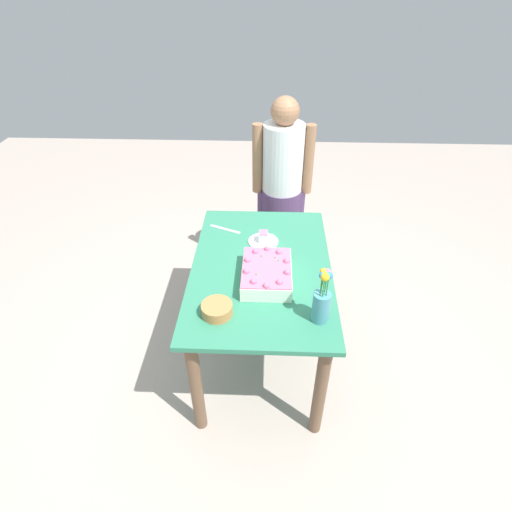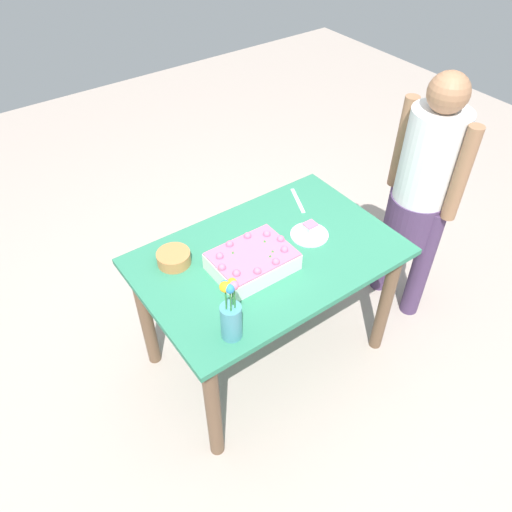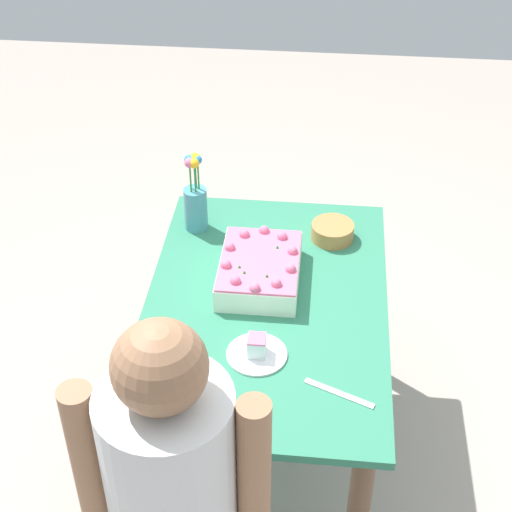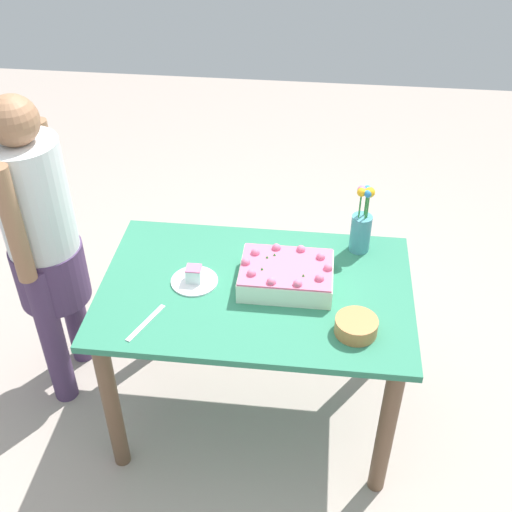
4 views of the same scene
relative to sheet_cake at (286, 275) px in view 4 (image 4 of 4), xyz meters
The scene contains 8 objects.
ground_plane 0.83m from the sheet_cake, 164.47° to the right, with size 8.00×8.00×0.00m, color #AD9D92.
dining_table 0.23m from the sheet_cake, 164.47° to the right, with size 1.26×0.82×0.77m.
sheet_cake is the anchor object (origin of this frame).
serving_plate_with_slice 0.37m from the sheet_cake, behind, with size 0.19×0.19×0.07m.
cake_knife 0.59m from the sheet_cake, 150.56° to the right, with size 0.22×0.02×0.00m, color silver.
flower_vase 0.41m from the sheet_cake, 42.47° to the left, with size 0.09×0.09×0.32m.
fruit_bowl 0.37m from the sheet_cake, 41.65° to the right, with size 0.16×0.16×0.06m, color #C17B44.
person_standing 1.05m from the sheet_cake, behind, with size 0.31×0.45×1.49m.
Camera 4 is at (0.22, -1.96, 2.45)m, focal length 45.00 mm.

